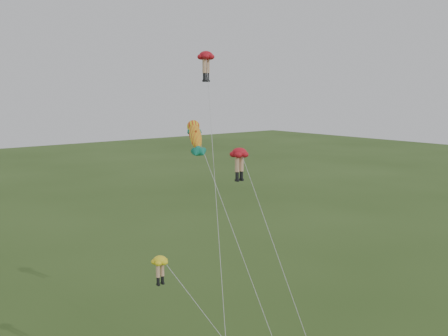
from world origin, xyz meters
TOP-DOWN VIEW (x-y plane):
  - legs_kite_red_high at (5.09, 12.66)m, footprint 8.82×13.41m
  - legs_kite_red_mid at (2.85, 5.92)m, footprint 2.10×10.47m
  - legs_kite_yellow at (-4.89, 3.56)m, footprint 4.82×6.83m
  - fish_kite at (-0.03, 7.16)m, footprint 2.11×10.07m

SIDE VIEW (x-z plane):
  - legs_kite_yellow at x=-4.89m, z-range 3.78..12.79m
  - legs_kite_red_mid at x=2.85m, z-range 6.42..20.81m
  - fish_kite at x=-0.03m, z-range 6.99..23.50m
  - legs_kite_red_high at x=5.09m, z-range 9.77..31.14m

